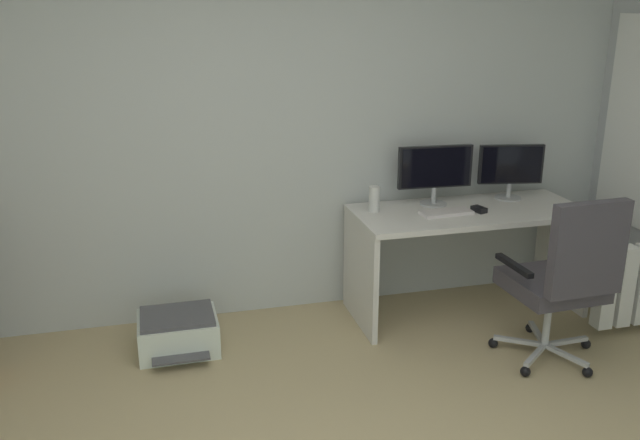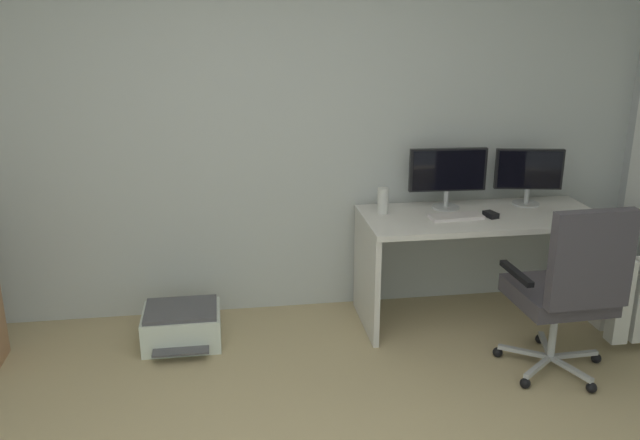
{
  "view_description": "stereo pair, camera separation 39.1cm",
  "coord_description": "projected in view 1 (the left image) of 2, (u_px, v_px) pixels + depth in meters",
  "views": [
    {
      "loc": [
        -0.58,
        -1.97,
        2.04
      ],
      "look_at": [
        0.35,
        1.59,
        0.84
      ],
      "focal_mm": 37.71,
      "sensor_mm": 36.0,
      "label": 1
    },
    {
      "loc": [
        -0.2,
        -2.05,
        2.04
      ],
      "look_at": [
        0.35,
        1.59,
        0.84
      ],
      "focal_mm": 37.71,
      "sensor_mm": 36.0,
      "label": 2
    }
  ],
  "objects": [
    {
      "name": "printer",
      "position": [
        178.0,
        332.0,
        4.1
      ],
      "size": [
        0.48,
        0.47,
        0.24
      ],
      "color": "silver",
      "rests_on": "ground"
    },
    {
      "name": "monitor_main",
      "position": [
        435.0,
        170.0,
        4.48
      ],
      "size": [
        0.51,
        0.18,
        0.4
      ],
      "color": "#B2B5B7",
      "rests_on": "desk"
    },
    {
      "name": "wall_back",
      "position": [
        239.0,
        123.0,
        4.31
      ],
      "size": [
        5.27,
        0.1,
        2.61
      ],
      "primitive_type": "cube",
      "color": "#BABFBE",
      "rests_on": "ground"
    },
    {
      "name": "keyboard",
      "position": [
        446.0,
        213.0,
        4.34
      ],
      "size": [
        0.35,
        0.15,
        0.02
      ],
      "primitive_type": "cube",
      "rotation": [
        0.0,
        0.0,
        0.07
      ],
      "color": "silver",
      "rests_on": "desk"
    },
    {
      "name": "monitor_secondary",
      "position": [
        511.0,
        167.0,
        4.62
      ],
      "size": [
        0.45,
        0.18,
        0.38
      ],
      "color": "#B2B5B7",
      "rests_on": "desk"
    },
    {
      "name": "desktop_speaker",
      "position": [
        374.0,
        199.0,
        4.37
      ],
      "size": [
        0.07,
        0.07,
        0.17
      ],
      "primitive_type": "cylinder",
      "color": "silver",
      "rests_on": "desk"
    },
    {
      "name": "computer_mouse",
      "position": [
        479.0,
        209.0,
        4.39
      ],
      "size": [
        0.08,
        0.11,
        0.03
      ],
      "primitive_type": "cube",
      "rotation": [
        0.0,
        0.0,
        0.27
      ],
      "color": "black",
      "rests_on": "desk"
    },
    {
      "name": "office_chair",
      "position": [
        564.0,
        275.0,
        3.8
      ],
      "size": [
        0.62,
        0.63,
        1.04
      ],
      "color": "#B7BABC",
      "rests_on": "ground"
    },
    {
      "name": "desk",
      "position": [
        468.0,
        236.0,
        4.5
      ],
      "size": [
        1.54,
        0.66,
        0.73
      ],
      "color": "silver",
      "rests_on": "ground"
    }
  ]
}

